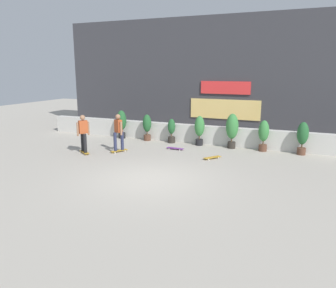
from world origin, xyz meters
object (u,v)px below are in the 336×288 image
Objects in this scene: potted_plant_2 at (172,130)px; skater_by_wall_right at (118,131)px; potted_plant_6 at (303,136)px; skateboard_aside at (212,157)px; potted_plant_3 at (199,129)px; potted_plant_5 at (264,134)px; potted_plant_0 at (122,122)px; potted_plant_4 at (232,128)px; potted_plant_1 at (147,126)px; skater_far_right at (83,132)px; skateboard_near_camera at (175,148)px.

skater_by_wall_right is (-1.40, -2.72, 0.30)m from potted_plant_2.
potted_plant_6 is 1.86× the size of skateboard_aside.
skateboard_aside is at bearing -59.68° from potted_plant_3.
skater_by_wall_right is at bearing -155.09° from potted_plant_5.
potted_plant_4 reaches higher than potted_plant_0.
potted_plant_1 is 7.44m from potted_plant_6.
potted_plant_4 is 5.20m from skater_by_wall_right.
potted_plant_2 is 0.71× the size of skater_far_right.
potted_plant_3 is at bearing 43.59° from skater_by_wall_right.
potted_plant_3 is (1.46, -0.00, 0.18)m from potted_plant_2.
skateboard_near_camera is at bearing -31.92° from potted_plant_1.
potted_plant_5 is (1.42, 0.00, -0.15)m from potted_plant_4.
skater_far_right is (-1.25, -0.83, 0.00)m from skater_by_wall_right.
skater_far_right reaches higher than skateboard_aside.
potted_plant_6 is 0.84× the size of skater_by_wall_right.
potted_plant_4 reaches higher than potted_plant_2.
skateboard_near_camera is (-0.72, -1.31, -0.76)m from potted_plant_3.
potted_plant_6 reaches higher than potted_plant_2.
skater_far_right is at bearing -86.43° from potted_plant_0.
potted_plant_1 is at bearing 180.00° from potted_plant_3.
potted_plant_6 is at bearing 0.00° from potted_plant_5.
potted_plant_1 is 1.77× the size of skateboard_aside.
skateboard_aside is (2.75, -2.20, -0.58)m from potted_plant_2.
skater_by_wall_right is at bearing -117.21° from potted_plant_2.
potted_plant_4 reaches higher than potted_plant_5.
potted_plant_0 is 1.06× the size of potted_plant_5.
skateboard_aside is at bearing -28.19° from potted_plant_1.
skater_far_right is (-2.65, -3.55, 0.30)m from potted_plant_2.
skater_by_wall_right is (-4.43, -2.72, -0.01)m from potted_plant_4.
potted_plant_0 is at bearing -180.00° from potted_plant_3.
potted_plant_2 is 6.08m from potted_plant_6.
potted_plant_0 is at bearing -180.00° from potted_plant_5.
potted_plant_3 is 3.00m from potted_plant_5.
potted_plant_1 is 4.71m from skateboard_aside.
potted_plant_4 is 0.95× the size of skater_far_right.
potted_plant_6 is at bearing 0.00° from potted_plant_1.
potted_plant_0 reaches higher than skateboard_aside.
skateboard_aside is at bearing -146.52° from potted_plant_6.
potted_plant_4 is at bearing 31.98° from skater_far_right.
skater_far_right reaches higher than potted_plant_6.
potted_plant_0 is 1.84× the size of skateboard_near_camera.
potted_plant_5 is (5.82, 0.00, 0.04)m from potted_plant_1.
potted_plant_5 is (7.33, 0.00, -0.06)m from potted_plant_0.
skateboard_aside is (5.62, -2.20, -0.80)m from potted_plant_0.
potted_plant_3 reaches higher than potted_plant_1.
potted_plant_6 is (6.08, -0.00, 0.18)m from potted_plant_2.
potted_plant_2 is 0.86× the size of potted_plant_5.
potted_plant_2 is at bearing 0.00° from potted_plant_1.
skater_by_wall_right is (1.47, -2.72, 0.08)m from potted_plant_0.
skater_far_right reaches higher than skateboard_near_camera.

